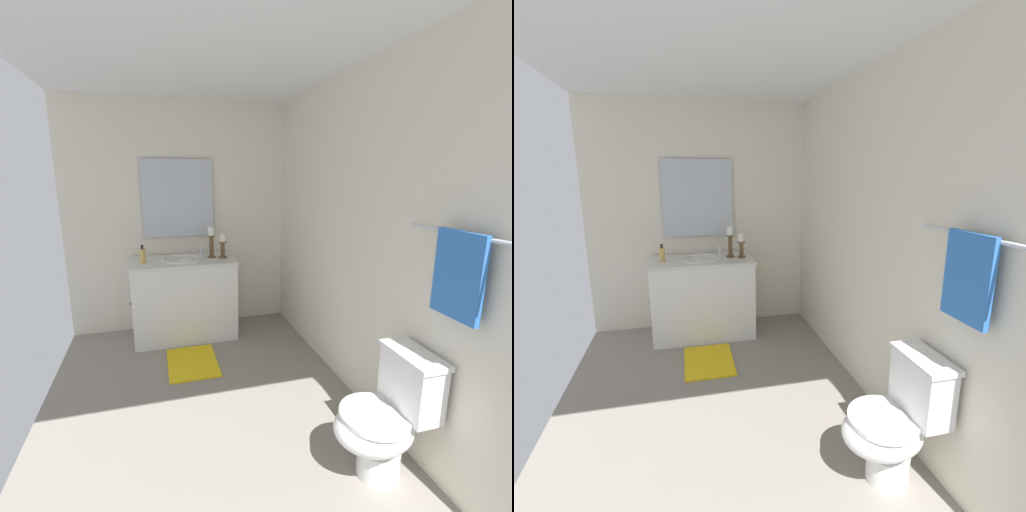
% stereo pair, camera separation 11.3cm
% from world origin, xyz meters
% --- Properties ---
extents(floor, '(3.16, 2.36, 0.02)m').
position_xyz_m(floor, '(0.00, 0.00, -0.01)').
color(floor, gray).
rests_on(floor, ground).
extents(wall_back, '(3.16, 0.04, 2.45)m').
position_xyz_m(wall_back, '(0.00, 1.18, 1.23)').
color(wall_back, silver).
rests_on(wall_back, ground).
extents(wall_left, '(0.04, 2.36, 2.45)m').
position_xyz_m(wall_left, '(-1.58, 0.00, 1.23)').
color(wall_left, silver).
rests_on(wall_left, ground).
extents(ceiling, '(3.16, 2.36, 0.02)m').
position_xyz_m(ceiling, '(0.00, 0.00, 2.46)').
color(ceiling, white).
extents(vanity_cabinet, '(0.58, 1.07, 0.83)m').
position_xyz_m(vanity_cabinet, '(-1.26, -0.02, 0.42)').
color(vanity_cabinet, white).
rests_on(vanity_cabinet, ground).
extents(sink_basin, '(0.40, 0.40, 0.24)m').
position_xyz_m(sink_basin, '(-1.26, -0.02, 0.79)').
color(sink_basin, white).
rests_on(sink_basin, vanity_cabinet).
extents(mirror, '(0.02, 0.74, 0.81)m').
position_xyz_m(mirror, '(-1.54, -0.02, 1.44)').
color(mirror, silver).
extents(candle_holder_tall, '(0.09, 0.09, 0.25)m').
position_xyz_m(candle_holder_tall, '(-1.24, 0.40, 0.97)').
color(candle_holder_tall, brown).
rests_on(candle_holder_tall, vanity_cabinet).
extents(candle_holder_short, '(0.09, 0.09, 0.32)m').
position_xyz_m(candle_holder_short, '(-1.28, 0.28, 1.01)').
color(candle_holder_short, brown).
rests_on(candle_holder_short, vanity_cabinet).
extents(soap_bottle, '(0.06, 0.06, 0.18)m').
position_xyz_m(soap_bottle, '(-1.23, -0.41, 0.91)').
color(soap_bottle, '#E5B259').
rests_on(soap_bottle, vanity_cabinet).
extents(toilet, '(0.39, 0.54, 0.75)m').
position_xyz_m(toilet, '(0.92, 0.90, 0.37)').
color(toilet, white).
rests_on(toilet, ground).
extents(towel_bar, '(0.76, 0.02, 0.02)m').
position_xyz_m(towel_bar, '(1.09, 1.12, 1.43)').
color(towel_bar, silver).
extents(towel_near_vanity, '(0.28, 0.03, 0.43)m').
position_xyz_m(towel_near_vanity, '(1.09, 1.10, 1.23)').
color(towel_near_vanity, blue).
rests_on(towel_near_vanity, towel_bar).
extents(bath_mat, '(0.60, 0.44, 0.02)m').
position_xyz_m(bath_mat, '(-0.63, -0.02, 0.01)').
color(bath_mat, yellow).
rests_on(bath_mat, ground).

